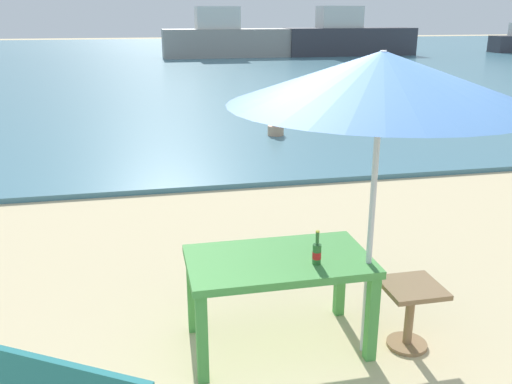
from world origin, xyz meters
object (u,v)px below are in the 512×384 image
at_px(beer_bottle_amber, 317,252).
at_px(patio_umbrella, 381,78).
at_px(side_table_wood, 410,307).
at_px(boat_ferry, 228,39).
at_px(swimmer_person, 276,128).
at_px(picnic_table_green, 279,271).
at_px(boat_fishing_trawler, 348,38).

relative_size(beer_bottle_amber, patio_umbrella, 0.12).
bearing_deg(side_table_wood, boat_ferry, 83.48).
relative_size(patio_umbrella, swimmer_person, 5.61).
bearing_deg(boat_ferry, picnic_table_green, -98.53).
relative_size(picnic_table_green, patio_umbrella, 0.61).
height_order(picnic_table_green, side_table_wood, picnic_table_green).
height_order(beer_bottle_amber, side_table_wood, beer_bottle_amber).
distance_m(picnic_table_green, side_table_wood, 1.07).
bearing_deg(swimmer_person, boat_fishing_trawler, 65.31).
height_order(patio_umbrella, side_table_wood, patio_umbrella).
bearing_deg(patio_umbrella, beer_bottle_amber, 171.37).
bearing_deg(side_table_wood, picnic_table_green, 166.42).
distance_m(boat_ferry, boat_fishing_trawler, 7.36).
bearing_deg(boat_fishing_trawler, beer_bottle_amber, -111.55).
xyz_separation_m(picnic_table_green, patio_umbrella, (0.64, -0.22, 1.47)).
bearing_deg(boat_fishing_trawler, swimmer_person, -114.69).
bearing_deg(boat_fishing_trawler, boat_ferry, 178.95).
bearing_deg(beer_bottle_amber, swimmer_person, 78.17).
relative_size(beer_bottle_amber, boat_ferry, 0.03).
distance_m(side_table_wood, boat_fishing_trawler, 30.98).
relative_size(beer_bottle_amber, side_table_wood, 0.49).
relative_size(beer_bottle_amber, swimmer_person, 0.65).
bearing_deg(patio_umbrella, boat_ferry, 82.76).
height_order(beer_bottle_amber, boat_fishing_trawler, boat_fishing_trawler).
bearing_deg(side_table_wood, boat_fishing_trawler, 69.80).
height_order(picnic_table_green, boat_fishing_trawler, boat_fishing_trawler).
height_order(picnic_table_green, swimmer_person, picnic_table_green).
bearing_deg(boat_ferry, swimmer_person, -96.65).
bearing_deg(patio_umbrella, side_table_wood, -3.10).
distance_m(side_table_wood, swimmer_person, 7.63).
relative_size(side_table_wood, boat_fishing_trawler, 0.07).
xyz_separation_m(side_table_wood, swimmer_person, (0.82, 7.59, -0.11)).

